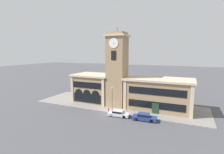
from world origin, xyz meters
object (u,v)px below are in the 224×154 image
street_lamp (112,96)px  bollard (141,114)px  parked_car_near (118,113)px  parked_car_mid (144,117)px  fire_hydrant (109,109)px

street_lamp → bollard: street_lamp is taller
parked_car_near → bollard: parked_car_near is taller
parked_car_mid → fire_hydrant: (-8.79, 1.72, -0.20)m
parked_car_mid → bollard: parked_car_mid is taller
street_lamp → bollard: (6.78, 0.13, -3.28)m
parked_car_near → fire_hydrant: size_ratio=5.45×
parked_car_near → parked_car_mid: 5.64m
bollard → parked_car_near: bearing=-160.2°
parked_car_mid → bollard: size_ratio=4.68×
parked_car_mid → parked_car_near: bearing=176.4°
fire_hydrant → parked_car_mid: bearing=-11.1°
parked_car_near → parked_car_mid: size_ratio=0.95×
parked_car_near → bollard: (4.64, 1.67, -0.03)m
parked_car_near → fire_hydrant: bearing=147.7°
parked_car_near → street_lamp: 4.19m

